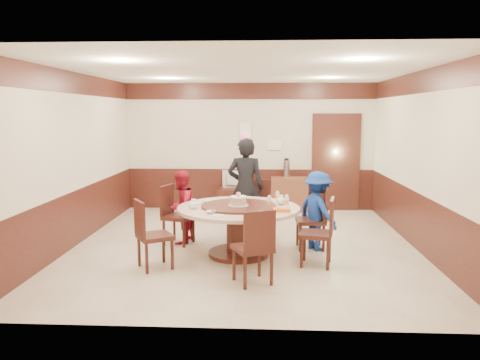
{
  "coord_description": "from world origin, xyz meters",
  "views": [
    {
      "loc": [
        0.31,
        -7.42,
        2.14
      ],
      "look_at": [
        -0.06,
        -0.15,
        1.1
      ],
      "focal_mm": 35.0,
      "sensor_mm": 36.0,
      "label": 1
    }
  ],
  "objects_px": {
    "television": "(236,180)",
    "thermos": "(286,169)",
    "side_cabinet": "(289,194)",
    "person_red": "(181,207)",
    "person_blue": "(318,211)",
    "birthday_cake": "(238,201)",
    "banquet_table": "(239,221)",
    "shrimp_platter": "(282,211)",
    "tv_stand": "(236,199)",
    "person_standing": "(246,187)"
  },
  "relations": [
    {
      "from": "banquet_table",
      "to": "television",
      "type": "bearing_deg",
      "value": 93.9
    },
    {
      "from": "side_cabinet",
      "to": "thermos",
      "type": "bearing_deg",
      "value": 180.0
    },
    {
      "from": "tv_stand",
      "to": "person_blue",
      "type": "bearing_deg",
      "value": -63.64
    },
    {
      "from": "person_red",
      "to": "tv_stand",
      "type": "height_order",
      "value": "person_red"
    },
    {
      "from": "banquet_table",
      "to": "birthday_cake",
      "type": "height_order",
      "value": "birthday_cake"
    },
    {
      "from": "tv_stand",
      "to": "person_red",
      "type": "bearing_deg",
      "value": -106.11
    },
    {
      "from": "banquet_table",
      "to": "birthday_cake",
      "type": "xyz_separation_m",
      "value": [
        -0.0,
        -0.04,
        0.32
      ]
    },
    {
      "from": "person_red",
      "to": "thermos",
      "type": "xyz_separation_m",
      "value": [
        1.86,
        2.68,
        0.33
      ]
    },
    {
      "from": "tv_stand",
      "to": "thermos",
      "type": "xyz_separation_m",
      "value": [
        1.1,
        0.03,
        0.69
      ]
    },
    {
      "from": "shrimp_platter",
      "to": "television",
      "type": "distance_m",
      "value": 3.79
    },
    {
      "from": "person_standing",
      "to": "person_red",
      "type": "relative_size",
      "value": 1.42
    },
    {
      "from": "television",
      "to": "thermos",
      "type": "bearing_deg",
      "value": -166.84
    },
    {
      "from": "person_standing",
      "to": "side_cabinet",
      "type": "distance_m",
      "value": 2.41
    },
    {
      "from": "shrimp_platter",
      "to": "television",
      "type": "relative_size",
      "value": 0.44
    },
    {
      "from": "banquet_table",
      "to": "side_cabinet",
      "type": "xyz_separation_m",
      "value": [
        0.94,
        3.33,
        -0.16
      ]
    },
    {
      "from": "person_standing",
      "to": "television",
      "type": "distance_m",
      "value": 2.19
    },
    {
      "from": "side_cabinet",
      "to": "person_red",
      "type": "bearing_deg",
      "value": -125.76
    },
    {
      "from": "person_red",
      "to": "birthday_cake",
      "type": "height_order",
      "value": "person_red"
    },
    {
      "from": "person_red",
      "to": "person_standing",
      "type": "bearing_deg",
      "value": 132.95
    },
    {
      "from": "tv_stand",
      "to": "side_cabinet",
      "type": "distance_m",
      "value": 1.17
    },
    {
      "from": "shrimp_platter",
      "to": "person_red",
      "type": "bearing_deg",
      "value": 147.16
    },
    {
      "from": "person_standing",
      "to": "person_blue",
      "type": "bearing_deg",
      "value": 150.85
    },
    {
      "from": "shrimp_platter",
      "to": "person_standing",
      "type": "bearing_deg",
      "value": 110.44
    },
    {
      "from": "television",
      "to": "side_cabinet",
      "type": "distance_m",
      "value": 1.21
    },
    {
      "from": "side_cabinet",
      "to": "tv_stand",
      "type": "bearing_deg",
      "value": -178.52
    },
    {
      "from": "banquet_table",
      "to": "person_red",
      "type": "relative_size",
      "value": 1.51
    },
    {
      "from": "person_standing",
      "to": "side_cabinet",
      "type": "height_order",
      "value": "person_standing"
    },
    {
      "from": "person_red",
      "to": "television",
      "type": "xyz_separation_m",
      "value": [
        0.76,
        2.65,
        0.09
      ]
    },
    {
      "from": "thermos",
      "to": "banquet_table",
      "type": "bearing_deg",
      "value": -104.68
    },
    {
      "from": "shrimp_platter",
      "to": "tv_stand",
      "type": "xyz_separation_m",
      "value": [
        -0.85,
        3.69,
        -0.53
      ]
    },
    {
      "from": "person_blue",
      "to": "tv_stand",
      "type": "xyz_separation_m",
      "value": [
        -1.45,
        2.92,
        -0.37
      ]
    },
    {
      "from": "television",
      "to": "thermos",
      "type": "height_order",
      "value": "thermos"
    },
    {
      "from": "television",
      "to": "side_cabinet",
      "type": "xyz_separation_m",
      "value": [
        1.16,
        0.03,
        -0.32
      ]
    },
    {
      "from": "person_blue",
      "to": "shrimp_platter",
      "type": "bearing_deg",
      "value": 109.57
    },
    {
      "from": "shrimp_platter",
      "to": "tv_stand",
      "type": "relative_size",
      "value": 0.35
    },
    {
      "from": "person_standing",
      "to": "thermos",
      "type": "xyz_separation_m",
      "value": [
        0.81,
        2.19,
        0.08
      ]
    },
    {
      "from": "person_blue",
      "to": "birthday_cake",
      "type": "distance_m",
      "value": 1.32
    },
    {
      "from": "tv_stand",
      "to": "television",
      "type": "height_order",
      "value": "television"
    },
    {
      "from": "birthday_cake",
      "to": "tv_stand",
      "type": "distance_m",
      "value": 3.4
    },
    {
      "from": "person_red",
      "to": "television",
      "type": "relative_size",
      "value": 1.8
    },
    {
      "from": "person_red",
      "to": "thermos",
      "type": "relative_size",
      "value": 3.19
    },
    {
      "from": "person_red",
      "to": "banquet_table",
      "type": "bearing_deg",
      "value": 74.73
    },
    {
      "from": "person_blue",
      "to": "thermos",
      "type": "bearing_deg",
      "value": -26.03
    },
    {
      "from": "person_red",
      "to": "television",
      "type": "bearing_deg",
      "value": -177.95
    },
    {
      "from": "banquet_table",
      "to": "person_red",
      "type": "bearing_deg",
      "value": 146.57
    },
    {
      "from": "birthday_cake",
      "to": "shrimp_platter",
      "type": "xyz_separation_m",
      "value": [
        0.63,
        -0.35,
        -0.07
      ]
    },
    {
      "from": "person_blue",
      "to": "tv_stand",
      "type": "bearing_deg",
      "value": -6.44
    },
    {
      "from": "person_blue",
      "to": "television",
      "type": "height_order",
      "value": "person_blue"
    },
    {
      "from": "person_red",
      "to": "side_cabinet",
      "type": "bearing_deg",
      "value": 162.4
    },
    {
      "from": "side_cabinet",
      "to": "person_standing",
      "type": "bearing_deg",
      "value": -111.85
    }
  ]
}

